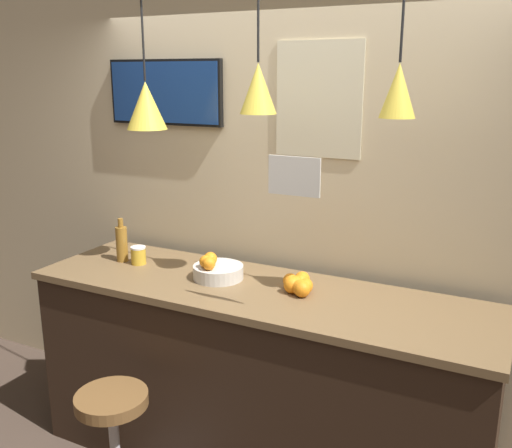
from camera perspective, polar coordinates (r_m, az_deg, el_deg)
back_wall at (r=3.32m, az=3.69°, el=2.36°), size 8.00×0.06×2.90m
service_counter at (r=3.25m, az=0.00°, el=-15.22°), size 2.51×0.72×1.07m
bar_stool at (r=3.07m, az=-14.02°, el=-19.65°), size 0.39×0.39×0.67m
fruit_bowl at (r=3.15m, az=-3.95°, el=-4.63°), size 0.28×0.28×0.15m
orange_pile at (r=2.96m, az=4.33°, el=-6.11°), size 0.19×0.22×0.09m
juice_bottle at (r=3.51m, az=-13.28°, el=-1.87°), size 0.07×0.07×0.26m
spread_jar at (r=3.45m, az=-11.67°, el=-3.08°), size 0.09×0.09×0.11m
pendant_lamp_left at (r=3.20m, az=-10.93°, el=11.61°), size 0.22×0.22×0.93m
pendant_lamp_middle at (r=2.84m, az=0.22°, el=13.47°), size 0.18×0.18×0.83m
pendant_lamp_right at (r=2.60m, az=14.05°, el=12.91°), size 0.16×0.16×0.83m
mounted_tv at (r=3.61m, az=-9.12°, el=12.87°), size 0.80×0.04×0.39m
hanging_menu_board at (r=2.46m, az=3.83°, el=4.80°), size 0.24×0.01×0.17m
wall_poster at (r=3.15m, az=6.27°, el=12.24°), size 0.49×0.01×0.62m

